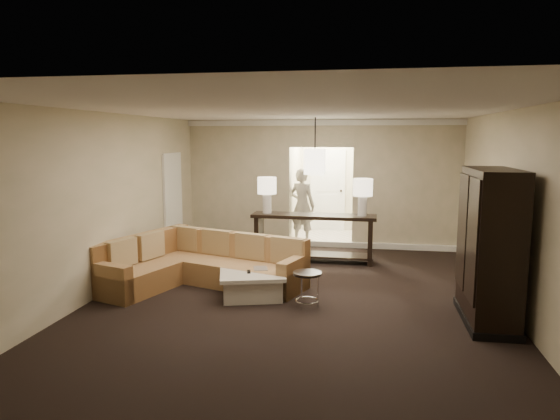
% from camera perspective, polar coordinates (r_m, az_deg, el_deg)
% --- Properties ---
extents(ground, '(8.00, 8.00, 0.00)m').
position_cam_1_polar(ground, '(7.43, 1.64, -10.67)').
color(ground, black).
rests_on(ground, ground).
extents(wall_back, '(6.00, 0.04, 2.80)m').
position_cam_1_polar(wall_back, '(11.05, 4.68, 3.00)').
color(wall_back, beige).
rests_on(wall_back, ground).
extents(wall_front, '(6.00, 0.04, 2.80)m').
position_cam_1_polar(wall_front, '(3.29, -8.60, -9.81)').
color(wall_front, beige).
rests_on(wall_front, ground).
extents(wall_left, '(0.04, 8.00, 2.80)m').
position_cam_1_polar(wall_left, '(8.09, -19.83, 0.60)').
color(wall_left, beige).
rests_on(wall_left, ground).
extents(wall_right, '(0.04, 8.00, 2.80)m').
position_cam_1_polar(wall_right, '(7.31, 25.66, -0.52)').
color(wall_right, beige).
rests_on(wall_right, ground).
extents(ceiling, '(6.00, 8.00, 0.02)m').
position_cam_1_polar(ceiling, '(7.04, 1.73, 11.43)').
color(ceiling, white).
rests_on(ceiling, wall_back).
extents(crown_molding, '(6.00, 0.10, 0.12)m').
position_cam_1_polar(crown_molding, '(10.96, 4.74, 9.92)').
color(crown_molding, white).
rests_on(crown_molding, wall_back).
extents(baseboard, '(6.00, 0.10, 0.12)m').
position_cam_1_polar(baseboard, '(11.20, 4.58, -3.86)').
color(baseboard, white).
rests_on(baseboard, ground).
extents(side_door, '(0.05, 0.90, 2.10)m').
position_cam_1_polar(side_door, '(10.63, -12.13, 0.73)').
color(side_door, white).
rests_on(side_door, ground).
extents(foyer, '(1.44, 2.02, 2.80)m').
position_cam_1_polar(foyer, '(12.39, 5.26, 3.10)').
color(foyer, white).
rests_on(foyer, ground).
extents(sectional_sofa, '(3.29, 2.36, 0.83)m').
position_cam_1_polar(sectional_sofa, '(8.37, -9.38, -6.24)').
color(sectional_sofa, brown).
rests_on(sectional_sofa, ground).
extents(coffee_table, '(1.19, 1.19, 0.40)m').
position_cam_1_polar(coffee_table, '(7.75, -3.24, -8.35)').
color(coffee_table, white).
rests_on(coffee_table, ground).
extents(console_table, '(2.42, 0.59, 0.93)m').
position_cam_1_polar(console_table, '(9.78, 3.86, -2.69)').
color(console_table, black).
rests_on(console_table, ground).
extents(armoire, '(0.60, 1.41, 2.02)m').
position_cam_1_polar(armoire, '(7.03, 22.78, -4.23)').
color(armoire, black).
rests_on(armoire, ground).
extents(drink_table, '(0.41, 0.41, 0.51)m').
position_cam_1_polar(drink_table, '(7.21, 3.13, -8.22)').
color(drink_table, black).
rests_on(drink_table, ground).
extents(table_lamp_left, '(0.37, 0.37, 0.71)m').
position_cam_1_polar(table_lamp_left, '(9.81, -1.50, 2.39)').
color(table_lamp_left, silver).
rests_on(table_lamp_left, console_table).
extents(table_lamp_right, '(0.37, 0.37, 0.71)m').
position_cam_1_polar(table_lamp_right, '(9.59, 9.44, 2.14)').
color(table_lamp_right, silver).
rests_on(table_lamp_right, console_table).
extents(pendant_light, '(0.38, 0.38, 1.09)m').
position_cam_1_polar(pendant_light, '(9.72, 4.01, 5.55)').
color(pendant_light, black).
rests_on(pendant_light, ceiling).
extents(person, '(0.81, 0.69, 1.91)m').
position_cam_1_polar(person, '(11.44, 2.55, 0.96)').
color(person, beige).
rests_on(person, ground).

